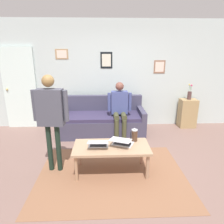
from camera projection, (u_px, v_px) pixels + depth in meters
The scene contains 13 objects.
ground_plane at pixel (115, 169), 3.49m from camera, with size 7.68×7.68×0.00m, color #7A5D55.
area_rug at pixel (112, 174), 3.32m from camera, with size 2.39×1.84×0.01m, color brown.
back_wall at pixel (111, 75), 5.20m from camera, with size 7.04×0.11×2.70m.
interior_door at pixel (20, 89), 5.11m from camera, with size 0.82×0.09×2.05m.
couch at pixel (102, 121), 4.92m from camera, with size 2.00×0.86×0.88m.
coffee_table at pixel (111, 149), 3.30m from camera, with size 1.24×0.60×0.47m.
laptop_left at pixel (122, 142), 3.31m from camera, with size 0.45×0.46×0.14m.
laptop_center at pixel (98, 144), 3.25m from camera, with size 0.33×0.37×0.14m.
french_press at pixel (134, 135), 3.44m from camera, with size 0.12×0.10×0.24m.
side_shelf at pixel (187, 113), 5.31m from camera, with size 0.42×0.32×0.75m.
flower_vase at pixel (190, 94), 5.16m from camera, with size 0.10×0.10×0.40m.
person_standing at pixel (51, 112), 3.16m from camera, with size 0.58×0.22×1.62m.
person_seated at pixel (120, 107), 4.60m from camera, with size 0.55×0.51×1.28m.
Camera 1 is at (0.19, 3.04, 1.97)m, focal length 32.31 mm.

